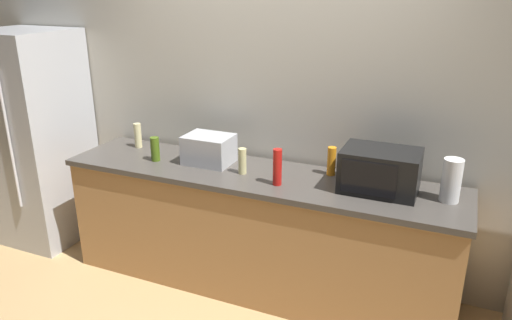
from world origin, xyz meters
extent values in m
plane|color=tan|center=(0.00, 0.00, 0.00)|extent=(8.00, 8.00, 0.00)
cube|color=beige|center=(0.00, 0.81, 1.35)|extent=(6.40, 0.10, 2.70)
cube|color=#B27F4C|center=(0.00, 0.40, 0.43)|extent=(2.80, 0.60, 0.86)
cube|color=#47423D|center=(0.00, 0.40, 0.88)|extent=(2.84, 0.64, 0.04)
cube|color=#B7BABF|center=(-2.05, 0.40, 0.90)|extent=(0.72, 0.70, 1.80)
cylinder|color=silver|center=(-1.91, 0.03, 1.00)|extent=(0.02, 0.02, 1.10)
cube|color=black|center=(0.83, 0.45, 1.04)|extent=(0.48, 0.34, 0.27)
cube|color=black|center=(0.79, 0.28, 1.04)|extent=(0.34, 0.01, 0.21)
cube|color=#B7BABF|center=(-0.40, 0.46, 1.01)|extent=(0.34, 0.26, 0.21)
cylinder|color=white|center=(1.26, 0.45, 1.04)|extent=(0.12, 0.12, 0.27)
cylinder|color=orange|center=(0.48, 0.59, 1.00)|extent=(0.06, 0.06, 0.20)
cylinder|color=beige|center=(-1.10, 0.55, 1.00)|extent=(0.06, 0.06, 0.20)
cylinder|color=beige|center=(-0.09, 0.37, 0.99)|extent=(0.06, 0.06, 0.18)
cylinder|color=#4C6B19|center=(-0.79, 0.34, 0.99)|extent=(0.07, 0.07, 0.18)
cylinder|color=red|center=(0.21, 0.27, 1.02)|extent=(0.06, 0.06, 0.25)
camera|label=1|loc=(1.26, -2.50, 2.15)|focal=34.31mm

